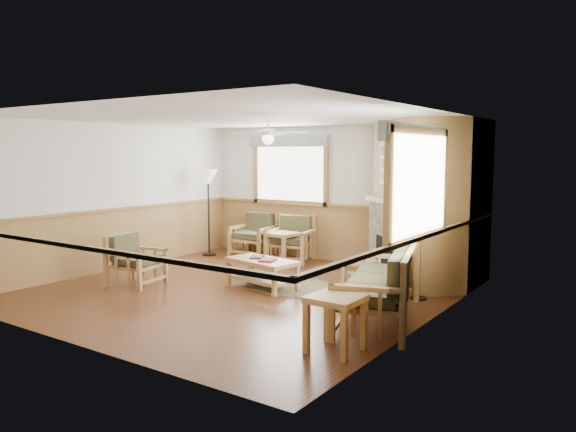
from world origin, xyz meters
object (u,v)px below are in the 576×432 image
Objects in this scene: armchair_back_left at (253,235)px; coffee_table at (262,274)px; sofa at (379,283)px; end_table_chairs at (282,248)px; end_table_sofa at (335,324)px; footstool at (360,273)px; floor_lamp_right at (420,247)px; armchair_back_right at (291,239)px; armchair_left at (136,260)px; floor_lamp_left at (209,212)px.

armchair_back_left is 2.91m from coffee_table.
sofa is 3.99m from end_table_chairs.
end_table_sofa is 3.19m from footstool.
end_table_sofa is 1.32× the size of footstool.
floor_lamp_right is at bearing -23.77° from armchair_back_left.
floor_lamp_right is (3.21, -1.36, 0.34)m from armchair_back_right.
armchair_left reaches higher than end_table_sofa.
floor_lamp_left is 5.11m from floor_lamp_right.
end_table_chairs is at bearing 131.76° from end_table_sofa.
armchair_back_left is at bearing 161.19° from floor_lamp_right.
coffee_table is (1.85, 0.99, -0.18)m from armchair_left.
floor_lamp_right is at bearing -76.86° from armchair_left.
footstool is (-1.10, 1.61, -0.29)m from sofa.
end_table_sofa is at bearing -64.46° from armchair_back_right.
sofa is 1.82× the size of coffee_table.
armchair_back_right is (-3.18, 2.65, -0.04)m from sofa.
coffee_table is (-2.30, 0.53, -0.26)m from sofa.
sofa is at bearing -55.66° from footstool.
sofa is 4.14m from armchair_back_right.
floor_lamp_left reaches higher than floor_lamp_right.
armchair_back_left is at bearing 140.59° from coffee_table.
end_table_sofa is 2.67m from floor_lamp_right.
footstool is at bearing -8.88° from floor_lamp_left.
armchair_left is (-0.97, -3.11, -0.04)m from armchair_back_right.
end_table_chairs is 1.90m from floor_lamp_left.
end_table_chairs is at bearing 125.84° from coffee_table.
sofa is 1.97m from footstool.
floor_lamp_left reaches higher than sofa.
footstool is 0.26× the size of floor_lamp_left.
armchair_left is 2.99m from end_table_chairs.
armchair_left is 1.76× the size of footstool.
armchair_back_right is 0.49× the size of floor_lamp_left.
end_table_chairs is at bearing 160.11° from footstool.
floor_lamp_left reaches higher than armchair_back_right.
coffee_table is at bearing -54.29° from armchair_back_left.
end_table_sofa is 6.25m from floor_lamp_left.
footstool is at bearing -65.37° from armchair_left.
sofa is 2.58× the size of armchair_left.
end_table_sofa is (3.29, -3.99, -0.14)m from armchair_back_right.
coffee_table is 3.05m from end_table_sofa.
armchair_back_left is at bearing 136.65° from end_table_sofa.
end_table_sofa is (4.26, -0.88, -0.10)m from armchair_left.
armchair_back_right is (1.01, -0.08, 0.01)m from armchair_back_left.
armchair_left is 0.52× the size of floor_lamp_right.
coffee_table is at bearing -81.56° from armchair_back_right.
coffee_table is 0.74× the size of floor_lamp_right.
armchair_back_right reaches higher than end_table_chairs.
armchair_left is 1.33× the size of end_table_sofa.
sofa is at bearing -36.53° from end_table_chairs.
end_table_sofa reaches higher than end_table_chairs.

